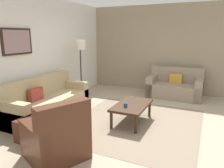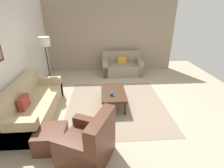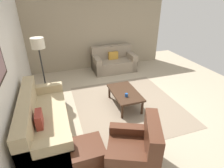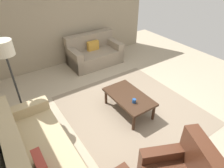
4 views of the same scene
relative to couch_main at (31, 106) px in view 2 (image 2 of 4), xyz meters
name	(u,v)px [view 2 (image 2 of 4)]	position (x,y,z in m)	size (l,w,h in m)	color
ground_plane	(116,105)	(0.39, -2.12, -0.30)	(8.00, 8.00, 0.00)	tan
rear_partition	(6,57)	(0.39, 0.48, 1.10)	(6.00, 0.12, 2.80)	silver
stone_feature_panel	(110,36)	(3.39, -2.12, 1.10)	(0.12, 5.20, 2.80)	gray
area_rug	(116,105)	(0.39, -2.12, -0.29)	(2.84, 2.64, 0.01)	gray
couch_main	(31,106)	(0.00, 0.00, 0.00)	(2.22, 0.87, 0.88)	tan
couch_loveseat	(122,66)	(2.84, -2.56, 0.00)	(0.88, 1.56, 0.88)	gray
armchair_leather	(90,145)	(-1.39, -1.50, 0.01)	(1.06, 1.06, 0.95)	#4C2819
ottoman	(51,138)	(-1.05, -0.74, -0.10)	(0.56, 0.56, 0.40)	#4C2819
coffee_table	(113,93)	(0.41, -2.03, 0.06)	(1.10, 0.64, 0.41)	#382316
cup	(112,94)	(0.18, -1.97, 0.15)	(0.08, 0.08, 0.08)	#1E478C
lamp_standing	(45,47)	(1.40, -0.12, 1.11)	(0.32, 0.32, 1.71)	black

